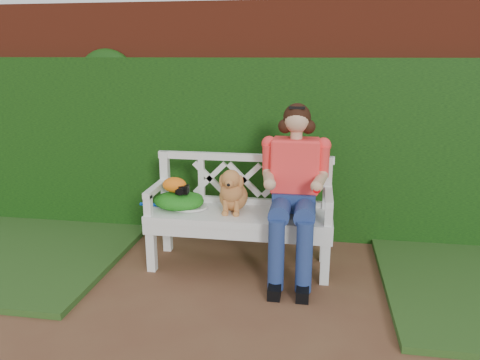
# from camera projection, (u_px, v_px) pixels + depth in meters

# --- Properties ---
(ground) EXTENTS (60.00, 60.00, 0.00)m
(ground) POSITION_uv_depth(u_px,v_px,m) (224.00, 328.00, 3.06)
(ground) COLOR brown
(brick_wall) EXTENTS (10.00, 0.30, 2.20)m
(brick_wall) POSITION_uv_depth(u_px,v_px,m) (261.00, 121.00, 4.58)
(brick_wall) COLOR maroon
(brick_wall) RESTS_ON ground
(ivy_hedge) EXTENTS (10.00, 0.18, 1.70)m
(ivy_hedge) POSITION_uv_depth(u_px,v_px,m) (258.00, 150.00, 4.44)
(ivy_hedge) COLOR #1D530F
(ivy_hedge) RESTS_ON ground
(garden_bench) EXTENTS (1.61, 0.68, 0.48)m
(garden_bench) POSITION_uv_depth(u_px,v_px,m) (240.00, 239.00, 3.90)
(garden_bench) COLOR white
(garden_bench) RESTS_ON ground
(seated_woman) EXTENTS (0.64, 0.80, 1.33)m
(seated_woman) POSITION_uv_depth(u_px,v_px,m) (294.00, 194.00, 3.70)
(seated_woman) COLOR #FE5154
(seated_woman) RESTS_ON ground
(dog) EXTENTS (0.30, 0.37, 0.38)m
(dog) POSITION_uv_depth(u_px,v_px,m) (233.00, 189.00, 3.81)
(dog) COLOR brown
(dog) RESTS_ON garden_bench
(tennis_racket) EXTENTS (0.63, 0.29, 0.03)m
(tennis_racket) POSITION_uv_depth(u_px,v_px,m) (185.00, 206.00, 3.92)
(tennis_racket) COLOR white
(tennis_racket) RESTS_ON garden_bench
(green_bag) EXTENTS (0.48, 0.41, 0.14)m
(green_bag) POSITION_uv_depth(u_px,v_px,m) (179.00, 200.00, 3.90)
(green_bag) COLOR green
(green_bag) RESTS_ON garden_bench
(camera_item) EXTENTS (0.11, 0.08, 0.07)m
(camera_item) POSITION_uv_depth(u_px,v_px,m) (182.00, 189.00, 3.84)
(camera_item) COLOR black
(camera_item) RESTS_ON green_bag
(baseball_glove) EXTENTS (0.22, 0.18, 0.13)m
(baseball_glove) POSITION_uv_depth(u_px,v_px,m) (174.00, 185.00, 3.86)
(baseball_glove) COLOR orange
(baseball_glove) RESTS_ON green_bag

